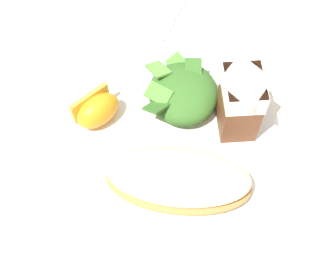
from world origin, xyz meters
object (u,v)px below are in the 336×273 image
at_px(milk_carton, 241,97).
at_px(paper_napkin, 324,141).
at_px(white_plate, 168,144).
at_px(green_salad_pile, 183,92).
at_px(metal_fork, 178,7).
at_px(cheesy_pizza_bread, 178,180).
at_px(orange_wedge_front, 97,110).

distance_m(milk_carton, paper_napkin, 0.14).
distance_m(white_plate, green_salad_pile, 0.07).
height_order(white_plate, metal_fork, white_plate).
distance_m(paper_napkin, metal_fork, 0.31).
bearing_deg(metal_fork, cheesy_pizza_bread, -4.57).
height_order(green_salad_pile, metal_fork, green_salad_pile).
distance_m(green_salad_pile, orange_wedge_front, 0.11).
bearing_deg(milk_carton, white_plate, -77.32).
xyz_separation_m(milk_carton, metal_fork, (-0.23, -0.05, -0.07)).
bearing_deg(orange_wedge_front, cheesy_pizza_bread, 42.57).
bearing_deg(metal_fork, white_plate, -7.50).
height_order(white_plate, milk_carton, milk_carton).
distance_m(orange_wedge_front, paper_napkin, 0.30).
bearing_deg(milk_carton, metal_fork, -166.77).
bearing_deg(white_plate, orange_wedge_front, -114.23).
bearing_deg(white_plate, green_salad_pile, 158.67).
bearing_deg(cheesy_pizza_bread, green_salad_pile, 173.01).
bearing_deg(metal_fork, milk_carton, 13.23).
bearing_deg(paper_napkin, metal_fork, -146.44).
relative_size(orange_wedge_front, metal_fork, 0.39).
bearing_deg(paper_napkin, white_plate, -91.51).
xyz_separation_m(green_salad_pile, paper_napkin, (0.06, 0.18, -0.03)).
xyz_separation_m(white_plate, metal_fork, (-0.25, 0.03, -0.01)).
height_order(cheesy_pizza_bread, orange_wedge_front, orange_wedge_front).
relative_size(green_salad_pile, paper_napkin, 0.98).
bearing_deg(white_plate, milk_carton, 102.68).
height_order(milk_carton, orange_wedge_front, milk_carton).
height_order(green_salad_pile, milk_carton, milk_carton).
relative_size(green_salad_pile, metal_fork, 0.61).
bearing_deg(paper_napkin, cheesy_pizza_bread, -73.24).
relative_size(milk_carton, orange_wedge_front, 1.59).
xyz_separation_m(cheesy_pizza_bread, paper_napkin, (-0.06, 0.20, -0.03)).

